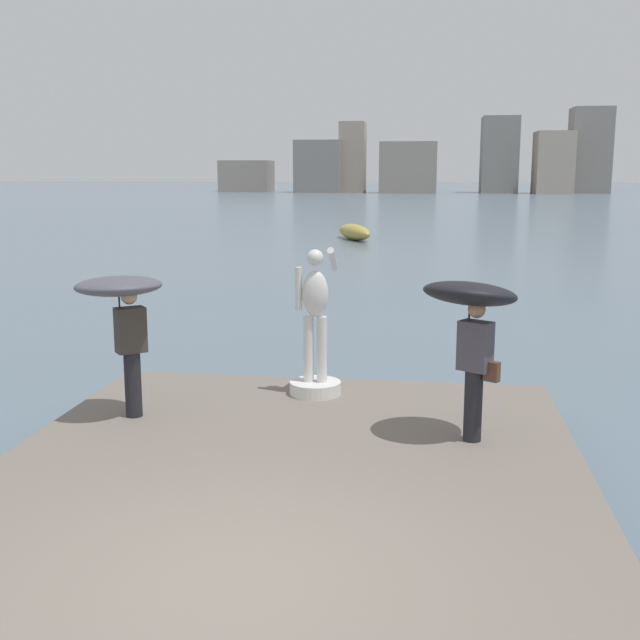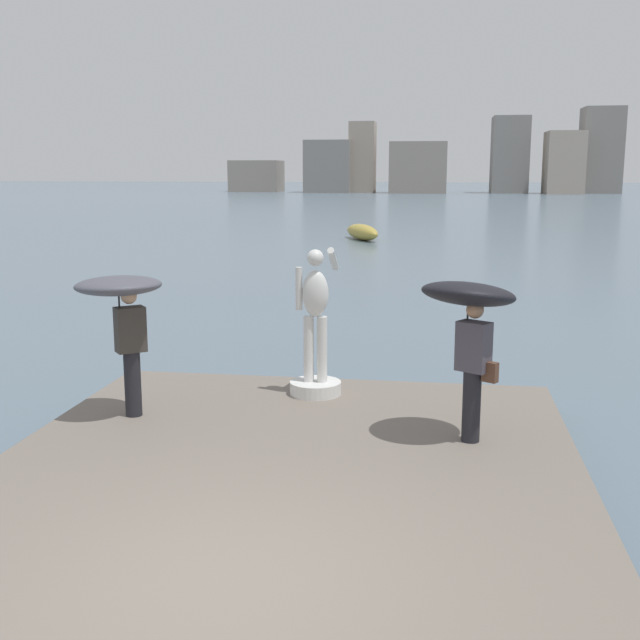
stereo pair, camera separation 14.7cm
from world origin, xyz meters
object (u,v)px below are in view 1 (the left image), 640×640
(statue_white_figure, at_px, (315,342))
(boat_leftward, at_px, (354,232))
(onlooker_right, at_px, (471,311))
(onlooker_left, at_px, (122,302))

(statue_white_figure, height_order, boat_leftward, statue_white_figure)
(onlooker_right, bearing_deg, boat_leftward, 97.85)
(onlooker_left, relative_size, boat_leftward, 0.47)
(statue_white_figure, xyz_separation_m, onlooker_right, (2.13, -1.68, 0.82))
(statue_white_figure, bearing_deg, boat_leftward, 94.35)
(onlooker_left, distance_m, boat_leftward, 32.11)
(onlooker_left, height_order, onlooker_right, onlooker_right)
(statue_white_figure, height_order, onlooker_left, statue_white_figure)
(statue_white_figure, relative_size, onlooker_right, 1.07)
(statue_white_figure, height_order, onlooker_right, statue_white_figure)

